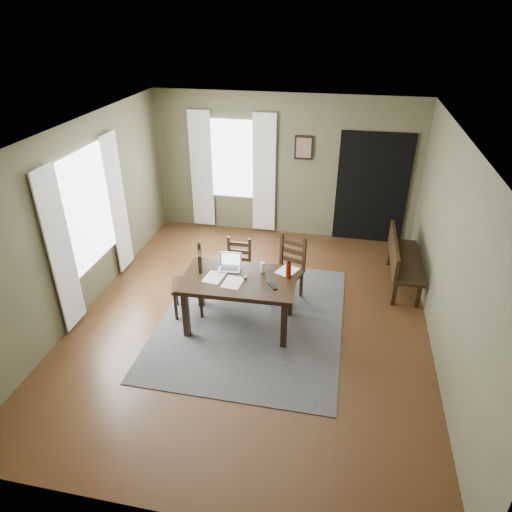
% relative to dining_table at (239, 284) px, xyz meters
% --- Properties ---
extents(ground, '(5.00, 6.00, 0.01)m').
position_rel_dining_table_xyz_m(ground, '(0.14, 0.16, -0.70)').
color(ground, '#492C16').
extents(room_shell, '(5.02, 6.02, 2.71)m').
position_rel_dining_table_xyz_m(room_shell, '(0.14, 0.16, 1.11)').
color(room_shell, brown).
rests_on(room_shell, ground).
extents(rug, '(2.60, 3.20, 0.01)m').
position_rel_dining_table_xyz_m(rug, '(0.14, 0.16, -0.68)').
color(rug, '#424242').
rests_on(rug, ground).
extents(dining_table, '(1.57, 0.97, 0.77)m').
position_rel_dining_table_xyz_m(dining_table, '(0.00, 0.00, 0.00)').
color(dining_table, black).
rests_on(dining_table, rug).
extents(chair_end, '(0.58, 0.58, 1.04)m').
position_rel_dining_table_xyz_m(chair_end, '(-0.77, 0.19, -0.18)').
color(chair_end, black).
rests_on(chair_end, rug).
extents(chair_back_left, '(0.39, 0.39, 0.89)m').
position_rel_dining_table_xyz_m(chair_back_left, '(-0.23, 0.84, -0.25)').
color(chair_back_left, black).
rests_on(chair_back_left, rug).
extents(chair_back_right, '(0.56, 0.56, 1.01)m').
position_rel_dining_table_xyz_m(chair_back_right, '(0.57, 0.84, -0.19)').
color(chair_back_right, black).
rests_on(chair_back_right, rug).
extents(bench, '(0.47, 1.46, 0.82)m').
position_rel_dining_table_xyz_m(bench, '(2.29, 1.59, -0.20)').
color(bench, black).
rests_on(bench, ground).
extents(laptop, '(0.32, 0.26, 0.21)m').
position_rel_dining_table_xyz_m(laptop, '(-0.19, 0.25, 0.15)').
color(laptop, '#B7B7BC').
rests_on(laptop, dining_table).
extents(computer_mouse, '(0.06, 0.09, 0.03)m').
position_rel_dining_table_xyz_m(computer_mouse, '(0.08, 0.03, 0.11)').
color(computer_mouse, '#3F3F42').
rests_on(computer_mouse, dining_table).
extents(tv_remote, '(0.15, 0.18, 0.02)m').
position_rel_dining_table_xyz_m(tv_remote, '(0.48, -0.11, 0.11)').
color(tv_remote, black).
rests_on(tv_remote, dining_table).
extents(drinking_glass, '(0.08, 0.08, 0.15)m').
position_rel_dining_table_xyz_m(drinking_glass, '(0.28, 0.24, 0.17)').
color(drinking_glass, silver).
rests_on(drinking_glass, dining_table).
extents(water_bottle, '(0.08, 0.08, 0.26)m').
position_rel_dining_table_xyz_m(water_bottle, '(0.65, 0.17, 0.21)').
color(water_bottle, '#A4270C').
rests_on(water_bottle, dining_table).
extents(paper_a, '(0.28, 0.35, 0.00)m').
position_rel_dining_table_xyz_m(paper_a, '(-0.34, -0.04, 0.10)').
color(paper_a, white).
rests_on(paper_a, dining_table).
extents(paper_d, '(0.35, 0.38, 0.00)m').
position_rel_dining_table_xyz_m(paper_d, '(0.61, 0.33, 0.10)').
color(paper_d, white).
rests_on(paper_d, dining_table).
extents(paper_e, '(0.27, 0.34, 0.00)m').
position_rel_dining_table_xyz_m(paper_e, '(-0.06, -0.12, 0.10)').
color(paper_e, white).
rests_on(paper_e, dining_table).
extents(window_left, '(0.01, 1.30, 1.70)m').
position_rel_dining_table_xyz_m(window_left, '(-2.33, 0.36, 0.76)').
color(window_left, white).
rests_on(window_left, ground).
extents(window_back, '(1.00, 0.01, 1.50)m').
position_rel_dining_table_xyz_m(window_back, '(-0.86, 3.13, 0.76)').
color(window_back, white).
rests_on(window_back, ground).
extents(curtain_left_near, '(0.03, 0.48, 2.30)m').
position_rel_dining_table_xyz_m(curtain_left_near, '(-2.30, -0.46, 0.51)').
color(curtain_left_near, silver).
rests_on(curtain_left_near, ground).
extents(curtain_left_far, '(0.03, 0.48, 2.30)m').
position_rel_dining_table_xyz_m(curtain_left_far, '(-2.30, 1.18, 0.51)').
color(curtain_left_far, silver).
rests_on(curtain_left_far, ground).
extents(curtain_back_left, '(0.44, 0.03, 2.30)m').
position_rel_dining_table_xyz_m(curtain_back_left, '(-1.48, 3.10, 0.51)').
color(curtain_back_left, silver).
rests_on(curtain_back_left, ground).
extents(curtain_back_right, '(0.44, 0.03, 2.30)m').
position_rel_dining_table_xyz_m(curtain_back_right, '(-0.24, 3.10, 0.51)').
color(curtain_back_right, silver).
rests_on(curtain_back_right, ground).
extents(framed_picture, '(0.34, 0.03, 0.44)m').
position_rel_dining_table_xyz_m(framed_picture, '(0.49, 3.13, 1.06)').
color(framed_picture, black).
rests_on(framed_picture, ground).
extents(doorway_back, '(1.30, 0.03, 2.10)m').
position_rel_dining_table_xyz_m(doorway_back, '(1.79, 3.13, 0.36)').
color(doorway_back, black).
rests_on(doorway_back, ground).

